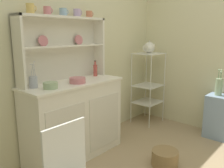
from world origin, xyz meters
TOP-DOWN VIEW (x-y plane):
  - wall_back at (0.00, 1.62)m, footprint 3.84×0.05m
  - hutch_cabinet at (-0.13, 1.37)m, footprint 1.14×0.45m
  - hutch_shelf_unit at (-0.13, 1.53)m, footprint 1.06×0.18m
  - bakers_rack at (1.29, 1.33)m, footprint 0.42×0.36m
  - floor_basket at (0.35, 0.49)m, footprint 0.28×0.28m
  - cup_gold_0 at (-0.50, 1.49)m, footprint 0.09×0.08m
  - cup_rose_1 at (-0.32, 1.49)m, footprint 0.09×0.07m
  - cup_sky_2 at (-0.13, 1.49)m, footprint 0.09×0.08m
  - cup_lilac_3 at (0.06, 1.49)m, footprint 0.09×0.08m
  - cup_terracotta_4 at (0.24, 1.49)m, footprint 0.09×0.07m
  - bowl_mixing_large at (-0.46, 1.29)m, footprint 0.14×0.14m
  - bowl_floral_medium at (-0.13, 1.29)m, footprint 0.17×0.17m
  - jam_bottle at (0.29, 1.45)m, footprint 0.05×0.05m
  - utensil_jar at (-0.55, 1.45)m, footprint 0.08×0.08m
  - porcelain_teapot at (1.29, 1.33)m, footprint 0.25×0.16m
  - flower_vase at (1.44, 0.35)m, footprint 0.08×0.08m

SIDE VIEW (x-z plane):
  - floor_basket at x=0.35m, z-range 0.00..0.17m
  - hutch_cabinet at x=-0.13m, z-range 0.01..0.86m
  - bakers_rack at x=1.29m, z-range 0.13..1.20m
  - flower_vase at x=1.44m, z-range 0.52..0.86m
  - bowl_floral_medium at x=-0.13m, z-range 0.85..0.91m
  - bowl_mixing_large at x=-0.46m, z-range 0.85..0.91m
  - utensil_jar at x=-0.55m, z-range 0.79..1.04m
  - jam_bottle at x=0.29m, z-range 0.83..1.02m
  - porcelain_teapot at x=1.29m, z-range 1.06..1.25m
  - wall_back at x=0.00m, z-range 0.00..2.50m
  - hutch_shelf_unit at x=-0.13m, z-range 0.91..1.60m
  - cup_terracotta_4 at x=0.24m, z-range 1.54..1.62m
  - cup_sky_2 at x=-0.13m, z-range 1.54..1.62m
  - cup_rose_1 at x=-0.32m, z-range 1.54..1.62m
  - cup_lilac_3 at x=0.06m, z-range 1.54..1.63m
  - cup_gold_0 at x=-0.50m, z-range 1.54..1.63m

